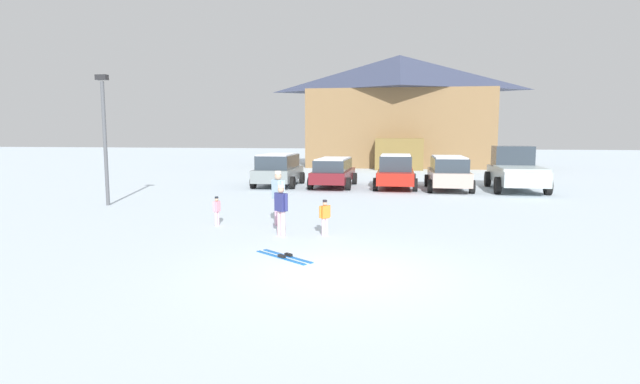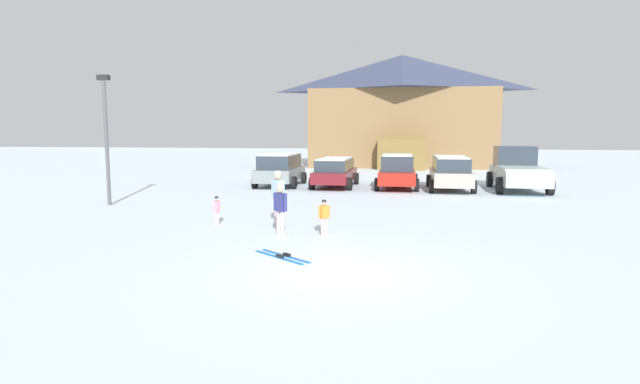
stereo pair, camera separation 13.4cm
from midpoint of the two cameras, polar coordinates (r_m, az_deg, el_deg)
ground at (r=10.19m, az=2.49°, el=-9.20°), size 160.00×160.00×0.00m
ski_lodge at (r=43.23m, az=9.39°, el=9.20°), size 15.64×9.78×9.29m
parked_grey_wagon at (r=26.56m, az=-4.43°, el=2.68°), size 2.33×4.52×1.71m
parked_maroon_van at (r=25.99m, az=1.89°, el=2.41°), size 2.15×4.70×1.51m
parked_red_sedan at (r=25.70m, az=8.97°, el=2.35°), size 2.15×4.76×1.73m
parked_beige_suv at (r=25.36m, az=14.81°, el=2.24°), size 2.16×4.58×1.67m
pickup_truck at (r=26.38m, az=21.76°, el=2.35°), size 2.53×5.55×2.15m
skier_teen_in_navy_coat at (r=13.61m, az=-4.27°, el=-1.74°), size 0.44×0.36×1.41m
skier_child_in_pink_snowsuit at (r=15.45m, az=-11.47°, el=-1.93°), size 0.17×0.32×0.89m
skier_adult_in_blue_parka at (r=15.12m, az=-4.57°, el=-0.33°), size 0.46×0.48×1.67m
skier_child_in_orange_jacket at (r=13.65m, az=0.75°, el=-2.70°), size 0.28×0.28×0.99m
pair_of_skis at (r=11.43m, az=-3.99°, el=-7.35°), size 1.52×1.26×0.08m
lamp_post at (r=20.98m, az=-23.09°, el=6.33°), size 0.44×0.24×5.00m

